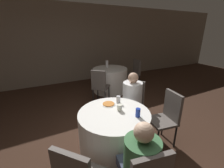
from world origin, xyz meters
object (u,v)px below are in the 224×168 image
at_px(table_far, 110,80).
at_px(chair_near_east, 167,114).
at_px(chair_far_east, 135,71).
at_px(chair_far_southwest, 100,84).
at_px(person_green_jacket, 137,166).
at_px(soda_can_silver, 118,100).
at_px(table_near, 114,134).
at_px(pizza_plate_near, 109,104).
at_px(bottle_far, 107,64).
at_px(person_white_shirt, 131,101).
at_px(chair_near_northeast, 134,100).
at_px(soda_can_blue, 138,113).

relative_size(table_far, chair_near_east, 1.16).
relative_size(chair_far_east, chair_far_southwest, 1.00).
bearing_deg(person_green_jacket, soda_can_silver, 81.41).
height_order(chair_far_southwest, soda_can_silver, chair_far_southwest).
bearing_deg(chair_far_southwest, chair_far_east, 66.67).
bearing_deg(table_near, pizza_plate_near, 81.80).
bearing_deg(pizza_plate_near, table_near, -98.20).
distance_m(soda_can_silver, bottle_far, 2.55).
xyz_separation_m(person_white_shirt, person_green_jacket, (-0.76, -1.23, -0.02)).
height_order(person_white_shirt, soda_can_silver, person_white_shirt).
height_order(pizza_plate_near, bottle_far, bottle_far).
bearing_deg(soda_can_silver, table_near, -130.43).
bearing_deg(chair_near_east, chair_near_northeast, 23.29).
xyz_separation_m(chair_near_east, pizza_plate_near, (-0.89, 0.41, 0.21)).
distance_m(table_near, bottle_far, 2.89).
bearing_deg(soda_can_blue, person_white_shirt, 61.83).
xyz_separation_m(chair_far_southwest, bottle_far, (0.62, 0.86, 0.31)).
height_order(chair_near_northeast, chair_far_southwest, same).
bearing_deg(soda_can_blue, table_near, 134.41).
xyz_separation_m(chair_far_east, soda_can_blue, (-1.88, -2.70, 0.26)).
relative_size(table_near, pizza_plate_near, 4.60).
height_order(chair_far_east, soda_can_silver, chair_far_east).
xyz_separation_m(table_far, chair_near_east, (-0.23, -2.61, 0.18)).
relative_size(chair_far_east, pizza_plate_near, 4.12).
bearing_deg(pizza_plate_near, chair_near_east, -25.02).
distance_m(chair_near_northeast, soda_can_blue, 0.99).
bearing_deg(chair_near_east, bottle_far, 5.09).
bearing_deg(pizza_plate_near, chair_near_northeast, 23.32).
height_order(person_green_jacket, pizza_plate_near, person_green_jacket).
bearing_deg(soda_can_silver, chair_near_northeast, 31.38).
bearing_deg(soda_can_blue, bottle_far, 72.69).
distance_m(person_green_jacket, soda_can_silver, 1.08).
bearing_deg(person_green_jacket, chair_near_east, 40.07).
height_order(table_near, soda_can_silver, soda_can_silver).
xyz_separation_m(chair_far_southwest, soda_can_blue, (-0.27, -2.00, 0.26)).
relative_size(table_far, soda_can_silver, 8.90).
height_order(chair_far_southwest, bottle_far, bottle_far).
bearing_deg(person_white_shirt, chair_near_east, 168.89).
xyz_separation_m(chair_near_northeast, person_white_shirt, (-0.13, -0.10, 0.04)).
bearing_deg(chair_far_southwest, chair_near_northeast, -35.38).
relative_size(pizza_plate_near, soda_can_silver, 1.86).
relative_size(table_near, person_green_jacket, 0.93).
xyz_separation_m(person_green_jacket, pizza_plate_near, (0.18, 1.02, 0.19)).
xyz_separation_m(chair_near_east, chair_far_east, (1.19, 2.61, 0.00)).
xyz_separation_m(chair_near_east, chair_far_southwest, (-0.42, 1.91, 0.00)).
bearing_deg(table_far, soda_can_blue, -108.91).
bearing_deg(table_near, table_far, 64.70).
xyz_separation_m(table_far, chair_far_east, (0.96, 0.00, 0.18)).
distance_m(table_far, soda_can_silver, 2.45).
bearing_deg(person_green_jacket, chair_far_east, 65.25).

